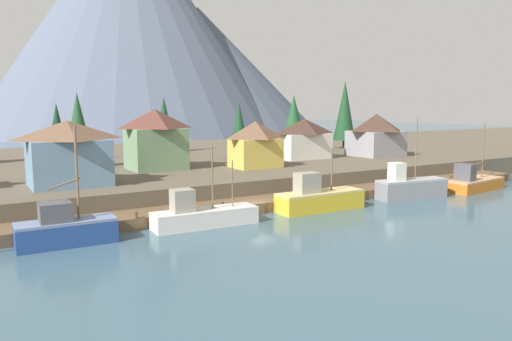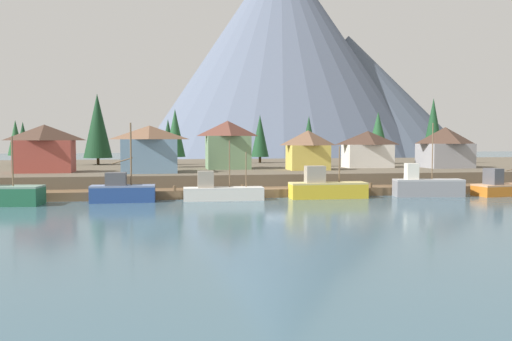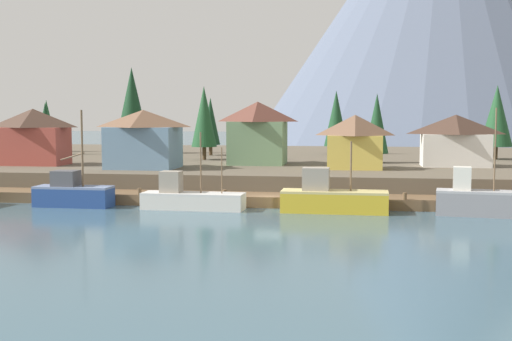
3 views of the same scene
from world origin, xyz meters
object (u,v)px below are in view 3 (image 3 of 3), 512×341
fishing_boat_grey (486,201)px  conifer_near_left (336,118)px  house_green (258,132)px  conifer_far_left (47,121)px  fishing_boat_white (190,198)px  conifer_near_right (204,117)px  house_blue (143,138)px  conifer_mid_right (211,121)px  conifer_back_left (132,106)px  conifer_far_right (45,124)px  fishing_boat_blue (73,193)px  house_red (33,136)px  house_yellow (355,141)px  fishing_boat_yellow (332,198)px  house_white (456,140)px  conifer_back_right (497,116)px  conifer_mid_left (377,123)px

fishing_boat_grey → conifer_near_left: size_ratio=0.98×
house_green → conifer_far_left: 40.06m
fishing_boat_white → conifer_near_right: bearing=102.3°
house_blue → conifer_mid_right: (2.66, 22.02, 1.52)m
conifer_back_left → conifer_far_left: (-14.15, 1.86, -2.14)m
house_blue → house_green: bearing=32.7°
fishing_boat_white → fishing_boat_grey: (25.18, -0.24, 0.28)m
house_blue → conifer_back_left: (-9.59, 24.58, 3.64)m
conifer_far_left → conifer_far_right: (2.72, -6.08, -0.45)m
fishing_boat_blue → conifer_back_left: (-6.82, 37.06, 8.14)m
fishing_boat_blue → conifer_near_right: 27.49m
house_red → conifer_back_left: bearing=78.8°
house_yellow → fishing_boat_yellow: bearing=-97.1°
conifer_back_left → conifer_far_right: bearing=-159.7°
fishing_boat_white → fishing_boat_grey: 25.18m
house_white → conifer_back_right: size_ratio=0.81×
fishing_boat_yellow → conifer_near_left: (-0.83, 39.57, 6.43)m
fishing_boat_grey → conifer_near_right: bearing=146.2°
fishing_boat_blue → house_blue: size_ratio=1.16×
fishing_boat_yellow → house_blue: bearing=149.8°
conifer_mid_right → conifer_far_right: (-23.68, -1.66, -0.48)m
fishing_boat_blue → fishing_boat_grey: 36.25m
fishing_boat_blue → conifer_back_left: 38.55m
house_yellow → conifer_far_right: conifer_far_right is taller
house_blue → conifer_far_left: conifer_far_left is taller
house_green → house_yellow: (11.24, -4.83, -0.75)m
fishing_boat_blue → conifer_near_left: 45.96m
conifer_mid_right → conifer_far_left: conifer_mid_right is taller
house_green → conifer_near_left: 21.42m
house_green → conifer_near_right: 9.98m
fishing_boat_white → fishing_boat_yellow: size_ratio=1.00×
house_white → conifer_back_right: (6.77, 12.14, 2.61)m
fishing_boat_white → conifer_mid_left: bearing=56.9°
fishing_boat_blue → conifer_back_right: bearing=37.5°
fishing_boat_white → conifer_far_left: (-32.04, 39.05, 6.25)m
house_red → conifer_near_right: bearing=31.5°
conifer_mid_left → house_blue: bearing=-156.0°
house_blue → conifer_near_right: (3.70, 13.37, 2.26)m
house_red → house_white: house_red is taller
fishing_boat_yellow → conifer_mid_left: size_ratio=1.10×
house_blue → house_white: house_blue is taller
house_green → conifer_far_left: bearing=151.5°
fishing_boat_grey → conifer_back_left: (-43.07, 37.43, 8.11)m
conifer_near_left → conifer_mid_left: 16.56m
conifer_near_right → conifer_back_left: size_ratio=0.75×
fishing_boat_grey → conifer_far_left: bearing=153.1°
house_white → conifer_mid_right: (-31.16, 14.69, 1.78)m
fishing_boat_blue → fishing_boat_grey: bearing=0.6°
house_red → conifer_far_left: conifer_far_left is taller
fishing_boat_white → fishing_boat_grey: size_ratio=1.02×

